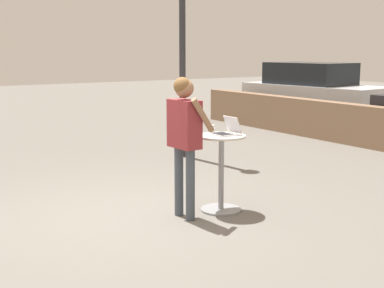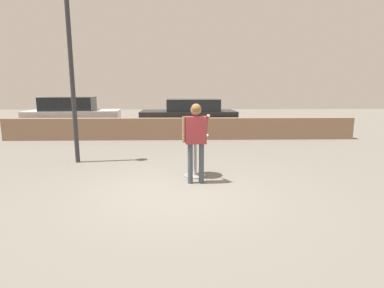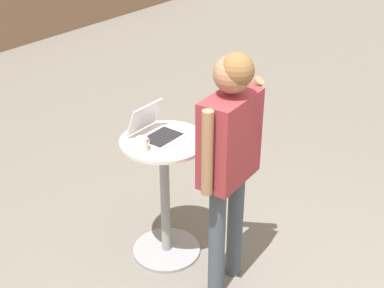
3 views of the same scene
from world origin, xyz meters
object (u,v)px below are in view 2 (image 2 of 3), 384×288
object	(u,v)px
street_lamp	(70,44)
standing_person	(196,133)
parked_car_near_street	(189,117)
laptop	(195,132)
parked_car_further_down	(73,115)
cafe_table	(195,153)
coffee_mug	(186,133)

from	to	relation	value
street_lamp	standing_person	bearing A→B (deg)	-31.73
standing_person	parked_car_near_street	distance (m)	6.95
laptop	parked_car_near_street	distance (m)	6.34
parked_car_further_down	laptop	bearing A→B (deg)	-52.71
cafe_table	parked_car_near_street	xyz separation A→B (m)	(-0.02, 6.40, 0.28)
coffee_mug	street_lamp	world-z (taller)	street_lamp
coffee_mug	parked_car_further_down	world-z (taller)	parked_car_further_down
cafe_table	street_lamp	size ratio (longest dim) A/B	0.19
cafe_table	parked_car_near_street	bearing A→B (deg)	90.15
laptop	street_lamp	distance (m)	4.13
parked_car_near_street	coffee_mug	bearing A→B (deg)	-91.75
parked_car_near_street	parked_car_further_down	xyz separation A→B (m)	(-5.34, 0.70, 0.01)
parked_car_near_street	street_lamp	bearing A→B (deg)	-123.04
street_lamp	laptop	bearing A→B (deg)	-23.12
parked_car_near_street	parked_car_further_down	world-z (taller)	parked_car_further_down
standing_person	street_lamp	xyz separation A→B (m)	(-3.23, 2.00, 2.08)
parked_car_further_down	street_lamp	size ratio (longest dim) A/B	0.84
parked_car_near_street	street_lamp	world-z (taller)	street_lamp
laptop	street_lamp	world-z (taller)	street_lamp
cafe_table	street_lamp	bearing A→B (deg)	155.86
parked_car_further_down	street_lamp	world-z (taller)	street_lamp
parked_car_near_street	street_lamp	size ratio (longest dim) A/B	0.83
street_lamp	coffee_mug	bearing A→B (deg)	-25.59
cafe_table	street_lamp	xyz separation A→B (m)	(-3.24, 1.45, 2.64)
cafe_table	parked_car_further_down	world-z (taller)	parked_car_further_down
standing_person	parked_car_near_street	bearing A→B (deg)	90.06
parked_car_further_down	coffee_mug	bearing A→B (deg)	-54.08
laptop	standing_person	xyz separation A→B (m)	(-0.01, -0.61, 0.08)
street_lamp	parked_car_further_down	bearing A→B (deg)	110.55
standing_person	parked_car_near_street	xyz separation A→B (m)	(-0.01, 6.95, -0.28)
standing_person	street_lamp	world-z (taller)	street_lamp
standing_person	parked_car_near_street	size ratio (longest dim) A/B	0.41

